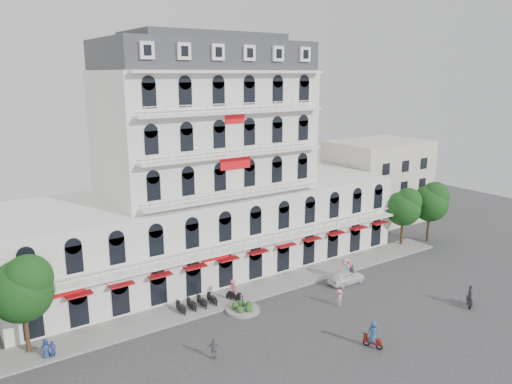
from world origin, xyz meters
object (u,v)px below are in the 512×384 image
at_px(rider_northeast, 470,296).
at_px(rider_center, 233,290).
at_px(rider_east, 373,334).
at_px(parked_car, 346,277).
at_px(balloon_vendor, 350,270).

relative_size(rider_northeast, rider_center, 0.95).
bearing_deg(rider_east, parked_car, -56.21).
bearing_deg(parked_car, rider_center, 78.18).
height_order(rider_northeast, balloon_vendor, balloon_vendor).
relative_size(parked_car, rider_center, 1.80).
distance_m(parked_car, rider_east, 12.73).
bearing_deg(rider_center, parked_car, 50.41).
bearing_deg(rider_east, rider_center, -1.57).
bearing_deg(rider_northeast, balloon_vendor, -106.20).
height_order(parked_car, rider_center, rider_center).
relative_size(rider_northeast, balloon_vendor, 0.90).
distance_m(rider_east, rider_center, 14.40).
xyz_separation_m(parked_car, rider_northeast, (5.87, -10.53, 0.38)).
height_order(rider_east, rider_center, rider_east).
xyz_separation_m(rider_center, balloon_vendor, (12.95, -2.77, 0.01)).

